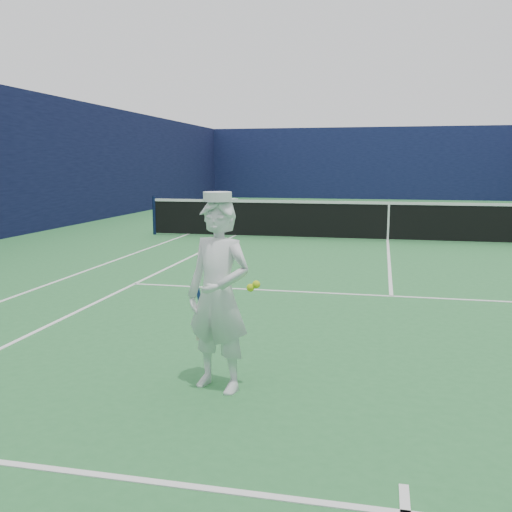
{
  "coord_description": "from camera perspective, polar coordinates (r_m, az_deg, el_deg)",
  "views": [
    {
      "loc": [
        -0.19,
        -14.93,
        1.95
      ],
      "look_at": [
        -1.53,
        -8.84,
        0.94
      ],
      "focal_mm": 40.0,
      "sensor_mm": 36.0,
      "label": 1
    }
  ],
  "objects": [
    {
      "name": "tennis_player",
      "position": [
        4.91,
        -3.77,
        -3.92
      ],
      "size": [
        0.72,
        0.65,
        1.72
      ],
      "rotation": [
        0.0,
        0.0,
        -0.31
      ],
      "color": "white",
      "rests_on": "ground"
    },
    {
      "name": "tennis_net",
      "position": [
        15.0,
        13.11,
        3.59
      ],
      "size": [
        12.88,
        0.09,
        1.07
      ],
      "color": "#141E4C",
      "rests_on": "ground"
    },
    {
      "name": "court_markings",
      "position": [
        15.06,
        13.03,
        1.5
      ],
      "size": [
        11.03,
        23.83,
        0.01
      ],
      "color": "white",
      "rests_on": "ground"
    },
    {
      "name": "ground",
      "position": [
        15.06,
        13.03,
        1.49
      ],
      "size": [
        80.0,
        80.0,
        0.0
      ],
      "primitive_type": "plane",
      "color": "#2C743A",
      "rests_on": "ground"
    },
    {
      "name": "windscreen_fence",
      "position": [
        14.94,
        13.31,
        9.11
      ],
      "size": [
        20.12,
        36.12,
        4.0
      ],
      "color": "#10153B",
      "rests_on": "ground"
    }
  ]
}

